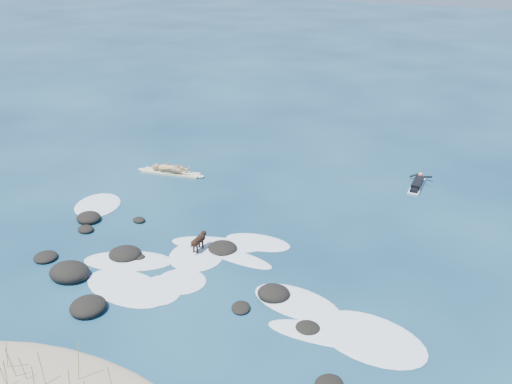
% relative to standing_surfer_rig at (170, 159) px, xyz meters
% --- Properties ---
extents(ground, '(160.00, 160.00, 0.00)m').
position_rel_standing_surfer_rig_xyz_m(ground, '(5.45, -5.94, -0.78)').
color(ground, '#0A2642').
rests_on(ground, ground).
extents(dune_grass, '(3.45, 2.14, 1.23)m').
position_rel_standing_surfer_rig_xyz_m(dune_grass, '(5.00, -13.86, -0.14)').
color(dune_grass, '#8AAE54').
rests_on(dune_grass, ground).
extents(reef_rocks, '(12.94, 6.52, 0.63)m').
position_rel_standing_surfer_rig_xyz_m(reef_rocks, '(3.49, -7.96, -0.67)').
color(reef_rocks, black).
rests_on(reef_rocks, ground).
extents(breaking_foam, '(16.11, 7.16, 0.12)m').
position_rel_standing_surfer_rig_xyz_m(breaking_foam, '(6.15, -6.97, -0.77)').
color(breaking_foam, white).
rests_on(breaking_foam, ground).
extents(standing_surfer_rig, '(3.49, 1.03, 1.98)m').
position_rel_standing_surfer_rig_xyz_m(standing_surfer_rig, '(0.00, 0.00, 0.00)').
color(standing_surfer_rig, beige).
rests_on(standing_surfer_rig, ground).
extents(paddling_surfer_rig, '(1.06, 2.34, 0.41)m').
position_rel_standing_surfer_rig_xyz_m(paddling_surfer_rig, '(11.13, 3.53, -0.64)').
color(paddling_surfer_rig, white).
rests_on(paddling_surfer_rig, ground).
extents(dog, '(0.29, 1.11, 0.70)m').
position_rel_standing_surfer_rig_xyz_m(dog, '(4.92, -5.76, -0.32)').
color(dog, black).
rests_on(dog, ground).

